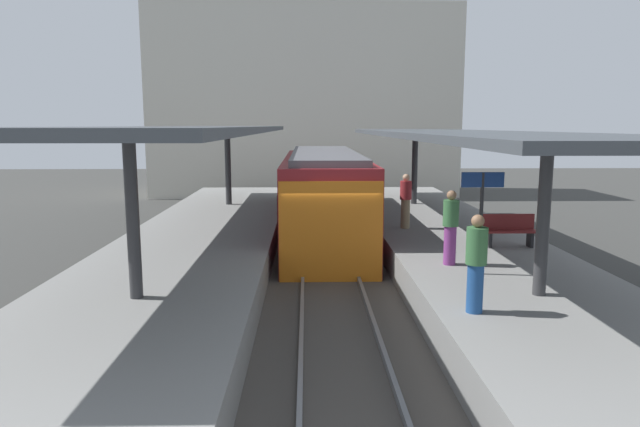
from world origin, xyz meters
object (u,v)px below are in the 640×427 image
at_px(platform_sign, 482,200).
at_px(passenger_near_bench, 476,262).
at_px(passenger_mid_platform, 451,226).
at_px(platform_bench, 509,229).
at_px(passenger_far_end, 406,200).
at_px(commuter_train, 324,197).

relative_size(platform_sign, passenger_near_bench, 1.30).
distance_m(platform_sign, passenger_near_bench, 2.74).
bearing_deg(platform_sign, passenger_near_bench, -108.65).
xyz_separation_m(passenger_near_bench, passenger_mid_platform, (0.42, 3.35, 0.01)).
xyz_separation_m(platform_bench, passenger_near_bench, (-2.48, -5.27, 0.42)).
relative_size(passenger_near_bench, passenger_mid_platform, 0.99).
xyz_separation_m(passenger_near_bench, passenger_far_end, (0.20, 8.01, -0.00)).
relative_size(platform_bench, passenger_near_bench, 0.82).
xyz_separation_m(commuter_train, passenger_far_end, (2.47, -2.19, 0.16)).
bearing_deg(passenger_near_bench, passenger_mid_platform, 82.89).
xyz_separation_m(platform_sign, passenger_far_end, (-0.64, 5.51, -0.74)).
height_order(platform_bench, platform_sign, platform_sign).
bearing_deg(commuter_train, platform_sign, -67.98).
xyz_separation_m(platform_sign, passenger_mid_platform, (-0.43, 0.85, -0.73)).
distance_m(platform_bench, passenger_near_bench, 5.84).
xyz_separation_m(platform_bench, passenger_mid_platform, (-2.06, -1.91, 0.43)).
distance_m(commuter_train, platform_bench, 6.85).
height_order(passenger_mid_platform, passenger_far_end, passenger_mid_platform).
bearing_deg(passenger_near_bench, platform_sign, 71.35).
height_order(commuter_train, passenger_near_bench, commuter_train).
height_order(passenger_near_bench, passenger_far_end, passenger_near_bench).
bearing_deg(passenger_mid_platform, commuter_train, 111.43).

